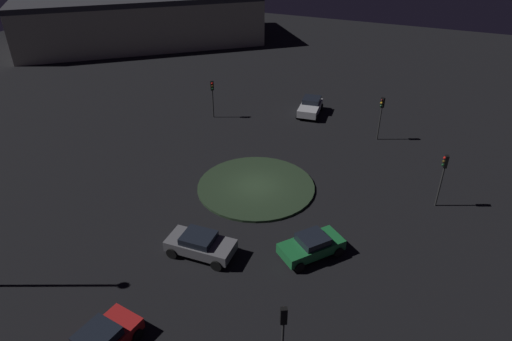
{
  "coord_description": "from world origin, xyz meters",
  "views": [
    {
      "loc": [
        -11.1,
        26.13,
        18.57
      ],
      "look_at": [
        0.0,
        0.0,
        1.49
      ],
      "focal_mm": 31.53,
      "sensor_mm": 36.0,
      "label": 1
    }
  ],
  "objects_px": {
    "traffic_light_northwest": "(283,325)",
    "car_green": "(312,245)",
    "traffic_light_southeast": "(212,92)",
    "traffic_light_southwest": "(381,110)",
    "store_building": "(140,18)",
    "car_silver": "(310,106)",
    "traffic_light_west": "(443,171)",
    "car_grey": "(200,244)"
  },
  "relations": [
    {
      "from": "traffic_light_northwest",
      "to": "car_green",
      "type": "bearing_deg",
      "value": -20.39
    },
    {
      "from": "traffic_light_northwest",
      "to": "traffic_light_southeast",
      "type": "height_order",
      "value": "traffic_light_northwest"
    },
    {
      "from": "traffic_light_southwest",
      "to": "store_building",
      "type": "relative_size",
      "value": 0.11
    },
    {
      "from": "traffic_light_southeast",
      "to": "traffic_light_northwest",
      "type": "bearing_deg",
      "value": -7.3
    },
    {
      "from": "car_green",
      "to": "traffic_light_southwest",
      "type": "xyz_separation_m",
      "value": [
        -0.94,
        -17.23,
        2.12
      ]
    },
    {
      "from": "car_silver",
      "to": "traffic_light_west",
      "type": "xyz_separation_m",
      "value": [
        -12.91,
        11.91,
        2.09
      ]
    },
    {
      "from": "car_silver",
      "to": "traffic_light_west",
      "type": "distance_m",
      "value": 17.69
    },
    {
      "from": "traffic_light_west",
      "to": "traffic_light_northwest",
      "type": "xyz_separation_m",
      "value": [
        5.6,
        16.28,
        -0.16
      ]
    },
    {
      "from": "car_grey",
      "to": "traffic_light_west",
      "type": "height_order",
      "value": "traffic_light_west"
    },
    {
      "from": "car_grey",
      "to": "car_silver",
      "type": "bearing_deg",
      "value": -91.85
    },
    {
      "from": "car_silver",
      "to": "traffic_light_northwest",
      "type": "distance_m",
      "value": 29.18
    },
    {
      "from": "car_grey",
      "to": "traffic_light_southeast",
      "type": "relative_size",
      "value": 1.11
    },
    {
      "from": "traffic_light_northwest",
      "to": "traffic_light_southwest",
      "type": "height_order",
      "value": "traffic_light_southwest"
    },
    {
      "from": "car_grey",
      "to": "car_silver",
      "type": "xyz_separation_m",
      "value": [
        0.11,
        -22.88,
        0.03
      ]
    },
    {
      "from": "store_building",
      "to": "car_grey",
      "type": "bearing_deg",
      "value": 89.49
    },
    {
      "from": "traffic_light_southwest",
      "to": "store_building",
      "type": "bearing_deg",
      "value": -85.51
    },
    {
      "from": "traffic_light_southeast",
      "to": "traffic_light_southwest",
      "type": "height_order",
      "value": "traffic_light_southwest"
    },
    {
      "from": "traffic_light_northwest",
      "to": "store_building",
      "type": "xyz_separation_m",
      "value": [
        39.09,
        -44.53,
        0.8
      ]
    },
    {
      "from": "traffic_light_west",
      "to": "traffic_light_southeast",
      "type": "distance_m",
      "value": 22.73
    },
    {
      "from": "traffic_light_west",
      "to": "car_silver",
      "type": "bearing_deg",
      "value": -55.29
    },
    {
      "from": "car_green",
      "to": "store_building",
      "type": "bearing_deg",
      "value": -94.78
    },
    {
      "from": "car_green",
      "to": "traffic_light_southwest",
      "type": "relative_size",
      "value": 1.03
    },
    {
      "from": "car_silver",
      "to": "traffic_light_west",
      "type": "height_order",
      "value": "traffic_light_west"
    },
    {
      "from": "car_grey",
      "to": "car_silver",
      "type": "relative_size",
      "value": 1.01
    },
    {
      "from": "traffic_light_northwest",
      "to": "store_building",
      "type": "relative_size",
      "value": 0.1
    },
    {
      "from": "traffic_light_southeast",
      "to": "store_building",
      "type": "height_order",
      "value": "store_building"
    },
    {
      "from": "car_silver",
      "to": "traffic_light_southeast",
      "type": "xyz_separation_m",
      "value": [
        8.6,
        4.58,
        1.89
      ]
    },
    {
      "from": "traffic_light_southwest",
      "to": "car_grey",
      "type": "bearing_deg",
      "value": 11.04
    },
    {
      "from": "car_silver",
      "to": "traffic_light_northwest",
      "type": "xyz_separation_m",
      "value": [
        -7.31,
        28.19,
        1.92
      ]
    },
    {
      "from": "car_green",
      "to": "traffic_light_northwest",
      "type": "xyz_separation_m",
      "value": [
        -0.98,
        7.85,
        1.98
      ]
    },
    {
      "from": "car_grey",
      "to": "traffic_light_west",
      "type": "relative_size",
      "value": 1.03
    },
    {
      "from": "store_building",
      "to": "car_green",
      "type": "bearing_deg",
      "value": 96.48
    },
    {
      "from": "traffic_light_west",
      "to": "store_building",
      "type": "relative_size",
      "value": 0.11
    },
    {
      "from": "traffic_light_southwest",
      "to": "store_building",
      "type": "distance_m",
      "value": 43.63
    },
    {
      "from": "car_grey",
      "to": "traffic_light_northwest",
      "type": "relative_size",
      "value": 1.1
    },
    {
      "from": "car_green",
      "to": "car_grey",
      "type": "bearing_deg",
      "value": -28.61
    },
    {
      "from": "car_silver",
      "to": "traffic_light_southeast",
      "type": "relative_size",
      "value": 1.1
    },
    {
      "from": "car_green",
      "to": "traffic_light_southeast",
      "type": "xyz_separation_m",
      "value": [
        14.93,
        -15.75,
        1.95
      ]
    },
    {
      "from": "car_grey",
      "to": "traffic_light_northwest",
      "type": "xyz_separation_m",
      "value": [
        -7.2,
        5.3,
        1.95
      ]
    },
    {
      "from": "car_grey",
      "to": "traffic_light_southeast",
      "type": "bearing_deg",
      "value": -66.67
    },
    {
      "from": "store_building",
      "to": "traffic_light_southwest",
      "type": "bearing_deg",
      "value": 113.91
    },
    {
      "from": "traffic_light_southeast",
      "to": "traffic_light_west",
      "type": "bearing_deg",
      "value": 29.92
    }
  ]
}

